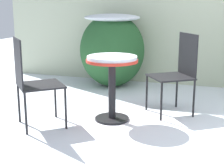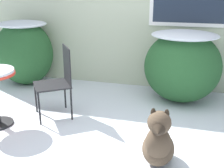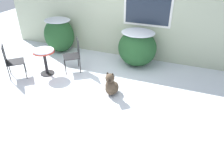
# 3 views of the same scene
# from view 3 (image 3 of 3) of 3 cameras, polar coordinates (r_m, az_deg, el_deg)

# --- Properties ---
(ground_plane) EXTENTS (16.00, 16.00, 0.00)m
(ground_plane) POSITION_cam_3_polar(r_m,az_deg,el_deg) (5.74, -5.99, -0.59)
(ground_plane) COLOR silver
(house_wall) EXTENTS (8.00, 0.10, 3.39)m
(house_wall) POSITION_cam_3_polar(r_m,az_deg,el_deg) (6.99, 2.05, 20.62)
(house_wall) COLOR #B2BC9E
(house_wall) RESTS_ON ground_plane
(shrub_left) EXTENTS (1.02, 0.92, 1.14)m
(shrub_left) POSITION_cam_3_polar(r_m,az_deg,el_deg) (7.76, -13.66, 12.53)
(shrub_left) COLOR #235128
(shrub_left) RESTS_ON ground_plane
(shrub_middle) EXTENTS (1.15, 1.01, 1.09)m
(shrub_middle) POSITION_cam_3_polar(r_m,az_deg,el_deg) (6.60, 6.61, 9.54)
(shrub_middle) COLOR #235128
(shrub_middle) RESTS_ON ground_plane
(patio_table) EXTENTS (0.58, 0.58, 0.74)m
(patio_table) POSITION_cam_3_polar(r_m,az_deg,el_deg) (6.32, -17.26, 7.06)
(patio_table) COLOR black
(patio_table) RESTS_ON ground_plane
(patio_chair_near_table) EXTENTS (0.63, 0.63, 0.96)m
(patio_chair_near_table) POSITION_cam_3_polar(r_m,az_deg,el_deg) (6.35, -9.87, 7.81)
(patio_chair_near_table) COLOR black
(patio_chair_near_table) RESTS_ON ground_plane
(patio_chair_far_side) EXTENTS (0.64, 0.64, 0.96)m
(patio_chair_far_side) POSITION_cam_3_polar(r_m,az_deg,el_deg) (6.49, -24.83, 5.75)
(patio_chair_far_side) COLOR black
(patio_chair_far_side) RESTS_ON ground_plane
(dog) EXTENTS (0.35, 0.66, 0.66)m
(dog) POSITION_cam_3_polar(r_m,az_deg,el_deg) (5.27, -0.19, -0.49)
(dog) COLOR #4C3D2D
(dog) RESTS_ON ground_plane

